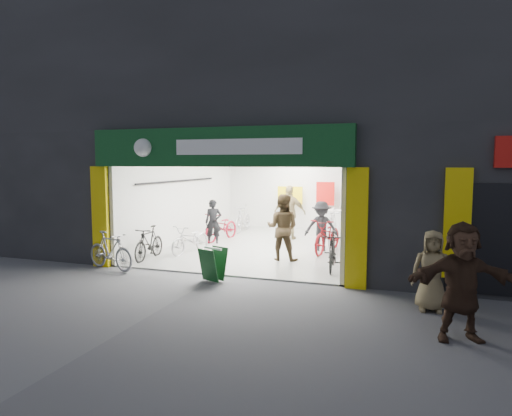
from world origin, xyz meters
The scene contains 17 objects.
ground centered at (0.00, 0.00, 0.00)m, with size 60.00×60.00×0.00m, color #56565B.
building centered at (0.91, 4.99, 4.31)m, with size 17.00×10.27×8.00m.
bike_left_front centered at (-1.80, 2.15, 0.43)m, with size 0.58×1.65×0.87m, color #B6B5BA.
bike_left_midfront centered at (-2.50, 1.01, 0.47)m, with size 0.44×1.57×0.95m, color black.
bike_left_midback centered at (-1.80, 4.47, 0.49)m, with size 0.65×1.87×0.98m, color maroon.
bike_left_back centered at (-1.80, 6.58, 0.53)m, with size 0.50×1.77×1.06m, color #B8B8BD.
bike_right_front centered at (2.50, 1.43, 0.49)m, with size 0.46×1.62×0.97m, color black.
bike_right_mid centered at (2.01, 3.60, 0.52)m, with size 0.69×1.98×1.04m, color maroon.
bike_right_back centered at (1.93, 4.93, 0.60)m, with size 0.57×2.00×1.20m, color silver.
parked_bike centered at (-2.80, -0.30, 0.49)m, with size 0.46×1.62×0.97m, color #A5A5A9.
customer_a centered at (-1.80, 3.78, 0.74)m, with size 0.54×0.36×1.48m, color black.
customer_b centered at (1.02, 2.09, 0.92)m, with size 0.89×0.70×1.84m, color #3E2E1C.
customer_c centered at (1.80, 3.65, 0.77)m, with size 1.00×0.57×1.54m, color black.
customer_d centered at (0.37, 5.40, 0.96)m, with size 1.12×0.47×1.91m, color #8D7B52.
pedestrian_near centered at (4.72, -1.10, 0.74)m, with size 0.72×0.47×1.48m, color olive.
pedestrian_far centered at (5.09, -2.44, 0.91)m, with size 1.69×0.54×1.82m, color #382419.
sandwich_board centered at (0.11, -0.50, 0.42)m, with size 0.63×0.64×0.76m.
Camera 1 is at (4.31, -9.81, 2.71)m, focal length 32.00 mm.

